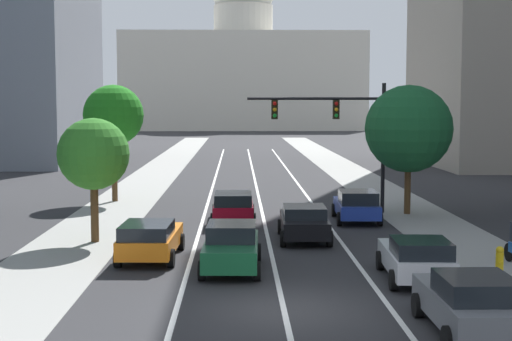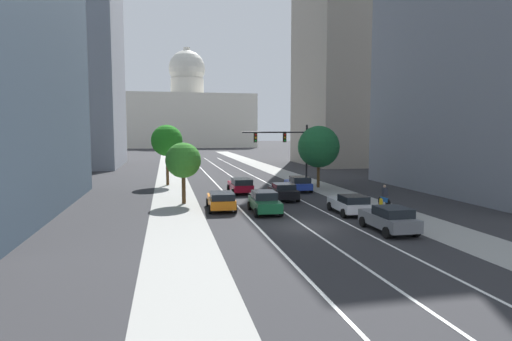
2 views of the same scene
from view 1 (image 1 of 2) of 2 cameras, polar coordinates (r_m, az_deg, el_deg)
name	(u,v)px [view 1 (image 1 of 2)]	position (r m, az deg, el deg)	size (l,w,h in m)	color
ground_plane	(253,173)	(60.21, -0.22, -0.16)	(400.00, 400.00, 0.00)	#2B2B2D
sidewalk_left	(150,179)	(55.60, -8.08, -0.65)	(3.76, 130.00, 0.01)	gray
sidewalk_right	(359,179)	(55.94, 7.81, -0.61)	(3.76, 130.00, 0.01)	gray
lane_stripe_left	(210,196)	(45.32, -3.52, -1.92)	(0.16, 90.00, 0.01)	white
lane_stripe_center	(258,196)	(45.30, 0.18, -1.92)	(0.16, 90.00, 0.01)	white
lane_stripe_right	(306,195)	(45.48, 3.86, -1.90)	(0.16, 90.00, 0.01)	white
capitol_building	(243,71)	(160.03, -0.97, 7.54)	(49.46, 24.12, 37.49)	beige
car_green	(232,246)	(25.23, -1.87, -5.79)	(2.10, 4.36, 1.57)	#14512D
car_crimson	(233,206)	(35.12, -1.74, -2.71)	(2.06, 4.45, 1.48)	maroon
car_blue	(357,205)	(35.69, 7.66, -2.64)	(2.20, 4.30, 1.52)	#1E389E
car_white	(417,258)	(24.21, 12.10, -6.50)	(2.19, 4.23, 1.45)	silver
car_gray	(471,303)	(19.06, 16.03, -9.66)	(2.04, 4.24, 1.53)	slate
car_orange	(150,239)	(27.17, -8.06, -5.14)	(2.18, 4.52, 1.43)	orange
car_black	(304,222)	(30.67, 3.67, -3.93)	(2.13, 4.26, 1.44)	black
traffic_signal_mast	(341,124)	(38.12, 6.47, 3.55)	(7.00, 0.39, 6.59)	black
fire_hydrant	(500,260)	(26.07, 18.03, -6.46)	(0.26, 0.35, 0.91)	yellow
street_tree_near_left	(114,115)	(43.16, -10.78, 4.13)	(3.42, 3.42, 6.62)	#51381E
street_tree_near_right	(409,129)	(38.32, 11.52, 3.12)	(4.39, 4.39, 6.50)	#51381E
street_tree_mid_left	(93,155)	(30.65, -12.25, 1.19)	(2.88, 2.88, 5.00)	#51381E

